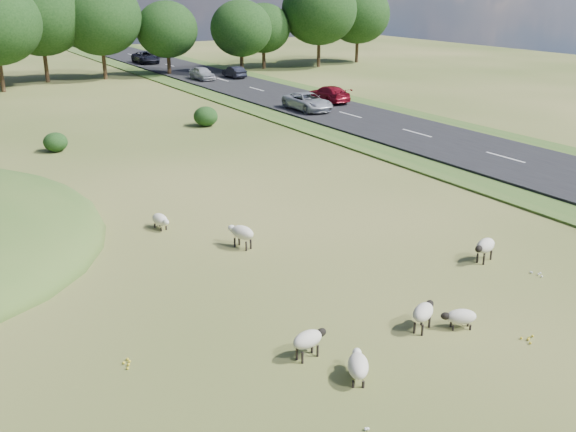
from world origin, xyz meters
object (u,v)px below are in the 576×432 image
object	(u,v)px
sheep_4	(423,312)
car_3	(328,94)
sheep_0	(160,220)
sheep_2	(485,246)
sheep_1	(358,365)
sheep_3	(308,339)
car_1	(154,53)
sheep_5	(242,232)
sheep_6	(460,317)
car_4	(234,72)
car_0	(146,57)
car_2	(308,102)
car_6	(202,73)

from	to	relation	value
sheep_4	car_3	xyz separation A→B (m)	(20.30, 34.76, 0.35)
sheep_0	sheep_2	distance (m)	13.77
sheep_1	sheep_3	world-z (taller)	sheep_3
sheep_0	sheep_1	distance (m)	13.80
sheep_3	car_1	world-z (taller)	car_1
sheep_5	sheep_0	bearing A→B (deg)	8.99
sheep_3	sheep_6	world-z (taller)	sheep_3
sheep_5	car_1	xyz separation A→B (m)	(22.08, 70.96, 0.19)
sheep_6	car_4	distance (m)	57.50
sheep_4	sheep_6	distance (m)	1.21
car_3	sheep_4	bearing A→B (deg)	59.71
car_0	car_4	distance (m)	19.40
sheep_1	sheep_5	world-z (taller)	sheep_5
sheep_0	car_2	distance (m)	28.32
car_3	car_4	world-z (taller)	car_3
sheep_6	car_3	xyz separation A→B (m)	(19.24, 35.30, 0.55)
sheep_4	sheep_5	xyz separation A→B (m)	(-1.78, 8.88, 0.05)
sheep_5	car_6	size ratio (longest dim) A/B	0.33
sheep_3	sheep_0	bearing A→B (deg)	81.88
sheep_5	car_4	world-z (taller)	car_4
sheep_2	car_0	xyz separation A→B (m)	(10.82, 69.93, 0.35)
sheep_1	car_3	distance (m)	43.01
car_3	sheep_0	bearing A→B (deg)	42.43
sheep_1	sheep_6	world-z (taller)	sheep_1
car_0	car_3	distance (m)	38.10
car_1	car_4	distance (m)	26.20
sheep_1	car_6	xyz separation A→B (m)	(19.89, 55.11, 0.49)
car_3	car_0	bearing A→B (deg)	-84.28
sheep_4	car_3	distance (m)	40.26
sheep_4	sheep_6	world-z (taller)	sheep_4
sheep_6	car_2	distance (m)	36.30
sheep_3	sheep_4	bearing A→B (deg)	-15.22
sheep_1	sheep_4	xyz separation A→B (m)	(3.39, 1.14, 0.15)
sheep_2	car_6	world-z (taller)	car_6
car_2	car_4	distance (m)	21.67
car_1	car_4	bearing A→B (deg)	90.00
sheep_5	car_0	bearing A→B (deg)	-36.11
sheep_2	car_1	distance (m)	78.47
sheep_1	sheep_4	distance (m)	3.58
sheep_3	sheep_6	bearing A→B (deg)	-19.73
sheep_5	car_1	distance (m)	74.32
car_4	sheep_0	bearing A→B (deg)	59.47
car_2	car_6	bearing A→B (deg)	90.00
sheep_5	car_1	size ratio (longest dim) A/B	0.33
car_0	car_1	bearing A→B (deg)	62.08
sheep_0	car_0	size ratio (longest dim) A/B	0.23
sheep_2	car_1	bearing A→B (deg)	-117.99
car_0	car_2	distance (m)	40.36
car_3	car_6	size ratio (longest dim) A/B	1.19
sheep_6	sheep_5	bearing A→B (deg)	-45.16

